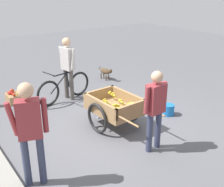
{
  "coord_description": "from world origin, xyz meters",
  "views": [
    {
      "loc": [
        -4.36,
        3.15,
        2.87
      ],
      "look_at": [
        -0.02,
        -0.02,
        0.75
      ],
      "focal_mm": 44.98,
      "sensor_mm": 36.0,
      "label": 1
    }
  ],
  "objects_px": {
    "cyclist_person": "(68,63)",
    "dog": "(106,71)",
    "fruit_cart": "(114,108)",
    "mixed_fruit_crate": "(14,98)",
    "vendor_person": "(155,105)",
    "plastic_bucket": "(169,110)",
    "bicycle": "(64,88)",
    "bystander_person": "(30,127)"
  },
  "relations": [
    {
      "from": "plastic_bucket",
      "to": "mixed_fruit_crate",
      "type": "height_order",
      "value": "mixed_fruit_crate"
    },
    {
      "from": "fruit_cart",
      "to": "dog",
      "type": "relative_size",
      "value": 2.49
    },
    {
      "from": "bicycle",
      "to": "plastic_bucket",
      "type": "height_order",
      "value": "bicycle"
    },
    {
      "from": "cyclist_person",
      "to": "dog",
      "type": "distance_m",
      "value": 1.96
    },
    {
      "from": "vendor_person",
      "to": "bystander_person",
      "type": "bearing_deg",
      "value": 80.47
    },
    {
      "from": "fruit_cart",
      "to": "bicycle",
      "type": "relative_size",
      "value": 1.02
    },
    {
      "from": "vendor_person",
      "to": "plastic_bucket",
      "type": "height_order",
      "value": "vendor_person"
    },
    {
      "from": "fruit_cart",
      "to": "mixed_fruit_crate",
      "type": "distance_m",
      "value": 2.91
    },
    {
      "from": "fruit_cart",
      "to": "bystander_person",
      "type": "xyz_separation_m",
      "value": [
        -0.78,
        2.07,
        0.55
      ]
    },
    {
      "from": "fruit_cart",
      "to": "bystander_person",
      "type": "relative_size",
      "value": 1.02
    },
    {
      "from": "bicycle",
      "to": "cyclist_person",
      "type": "height_order",
      "value": "cyclist_person"
    },
    {
      "from": "plastic_bucket",
      "to": "mixed_fruit_crate",
      "type": "bearing_deg",
      "value": 42.95
    },
    {
      "from": "vendor_person",
      "to": "mixed_fruit_crate",
      "type": "xyz_separation_m",
      "value": [
        3.71,
        1.37,
        -0.76
      ]
    },
    {
      "from": "plastic_bucket",
      "to": "bystander_person",
      "type": "relative_size",
      "value": 0.16
    },
    {
      "from": "fruit_cart",
      "to": "mixed_fruit_crate",
      "type": "bearing_deg",
      "value": 27.12
    },
    {
      "from": "vendor_person",
      "to": "mixed_fruit_crate",
      "type": "height_order",
      "value": "vendor_person"
    },
    {
      "from": "vendor_person",
      "to": "plastic_bucket",
      "type": "relative_size",
      "value": 5.76
    },
    {
      "from": "bystander_person",
      "to": "dog",
      "type": "bearing_deg",
      "value": -47.05
    },
    {
      "from": "fruit_cart",
      "to": "dog",
      "type": "bearing_deg",
      "value": -31.52
    },
    {
      "from": "dog",
      "to": "mixed_fruit_crate",
      "type": "relative_size",
      "value": 1.53
    },
    {
      "from": "fruit_cart",
      "to": "cyclist_person",
      "type": "distance_m",
      "value": 2.02
    },
    {
      "from": "plastic_bucket",
      "to": "mixed_fruit_crate",
      "type": "xyz_separation_m",
      "value": [
        2.87,
        2.67,
        0.0
      ]
    },
    {
      "from": "dog",
      "to": "plastic_bucket",
      "type": "xyz_separation_m",
      "value": [
        -2.97,
        0.29,
        -0.14
      ]
    },
    {
      "from": "mixed_fruit_crate",
      "to": "bystander_person",
      "type": "bearing_deg",
      "value": 167.37
    },
    {
      "from": "dog",
      "to": "mixed_fruit_crate",
      "type": "distance_m",
      "value": 2.97
    },
    {
      "from": "bicycle",
      "to": "mixed_fruit_crate",
      "type": "xyz_separation_m",
      "value": [
        0.66,
        1.13,
        -0.22
      ]
    },
    {
      "from": "vendor_person",
      "to": "plastic_bucket",
      "type": "distance_m",
      "value": 1.73
    },
    {
      "from": "bicycle",
      "to": "plastic_bucket",
      "type": "relative_size",
      "value": 6.26
    },
    {
      "from": "cyclist_person",
      "to": "fruit_cart",
      "type": "bearing_deg",
      "value": -178.85
    },
    {
      "from": "dog",
      "to": "vendor_person",
      "type": "bearing_deg",
      "value": 157.29
    },
    {
      "from": "cyclist_person",
      "to": "vendor_person",
      "type": "bearing_deg",
      "value": -178.39
    },
    {
      "from": "mixed_fruit_crate",
      "to": "fruit_cart",
      "type": "bearing_deg",
      "value": -152.88
    },
    {
      "from": "cyclist_person",
      "to": "mixed_fruit_crate",
      "type": "distance_m",
      "value": 1.66
    },
    {
      "from": "mixed_fruit_crate",
      "to": "plastic_bucket",
      "type": "bearing_deg",
      "value": -137.05
    },
    {
      "from": "fruit_cart",
      "to": "vendor_person",
      "type": "height_order",
      "value": "vendor_person"
    },
    {
      "from": "fruit_cart",
      "to": "vendor_person",
      "type": "distance_m",
      "value": 1.22
    },
    {
      "from": "fruit_cart",
      "to": "bicycle",
      "type": "distance_m",
      "value": 1.93
    },
    {
      "from": "dog",
      "to": "bicycle",
      "type": "bearing_deg",
      "value": 112.56
    },
    {
      "from": "bicycle",
      "to": "bystander_person",
      "type": "bearing_deg",
      "value": 145.08
    },
    {
      "from": "mixed_fruit_crate",
      "to": "dog",
      "type": "bearing_deg",
      "value": -88.0
    },
    {
      "from": "mixed_fruit_crate",
      "to": "bicycle",
      "type": "bearing_deg",
      "value": -120.17
    },
    {
      "from": "dog",
      "to": "plastic_bucket",
      "type": "bearing_deg",
      "value": 174.4
    }
  ]
}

